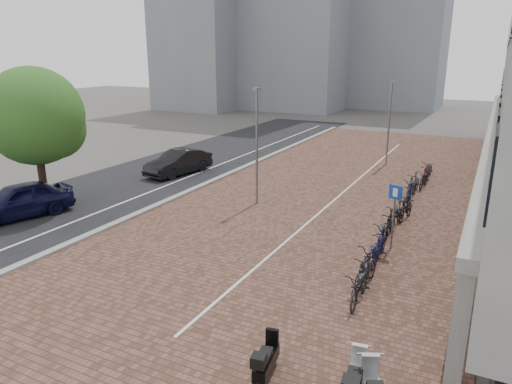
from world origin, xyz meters
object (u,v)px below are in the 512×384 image
(car_navy, at_px, (18,201))
(scooter_mid, at_px, (266,359))
(car_dark, at_px, (178,162))
(parking_sign, at_px, (394,207))
(scooter_front, at_px, (354,382))

(car_navy, height_order, scooter_mid, car_navy)
(car_dark, bearing_deg, parking_sign, -13.30)
(scooter_front, bearing_deg, car_dark, 128.72)
(car_dark, bearing_deg, scooter_mid, -38.98)
(scooter_front, bearing_deg, scooter_mid, 174.26)
(car_navy, distance_m, car_dark, 9.86)
(car_dark, distance_m, parking_sign, 15.15)
(scooter_front, xyz_separation_m, parking_sign, (-1.00, 8.68, 1.13))
(scooter_mid, relative_size, parking_sign, 0.57)
(car_navy, distance_m, scooter_front, 17.30)
(car_dark, xyz_separation_m, scooter_mid, (12.94, -14.56, -0.25))
(scooter_front, distance_m, scooter_mid, 2.01)
(scooter_front, height_order, parking_sign, parking_sign)
(scooter_mid, bearing_deg, car_dark, 122.31)
(scooter_mid, distance_m, parking_sign, 8.87)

